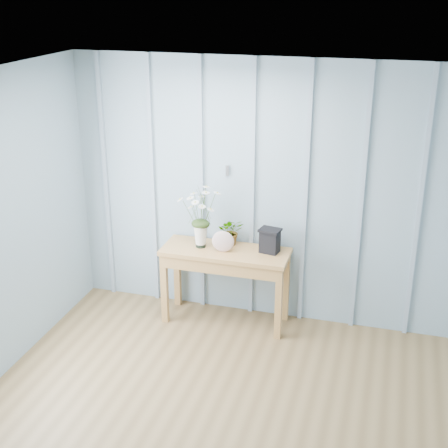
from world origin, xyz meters
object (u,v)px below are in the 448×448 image
(daisy_vase, at_px, (200,209))
(felt_disc_vessel, at_px, (223,241))
(carved_box, at_px, (270,240))
(sideboard, at_px, (225,261))

(daisy_vase, bearing_deg, felt_disc_vessel, -13.09)
(carved_box, bearing_deg, daisy_vase, -175.07)
(daisy_vase, xyz_separation_m, carved_box, (0.65, 0.06, -0.26))
(sideboard, height_order, carved_box, carved_box)
(felt_disc_vessel, relative_size, carved_box, 0.90)
(felt_disc_vessel, distance_m, carved_box, 0.43)
(sideboard, xyz_separation_m, daisy_vase, (-0.24, 0.01, 0.49))
(daisy_vase, relative_size, carved_box, 2.61)
(sideboard, bearing_deg, daisy_vase, 178.44)
(sideboard, height_order, felt_disc_vessel, felt_disc_vessel)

